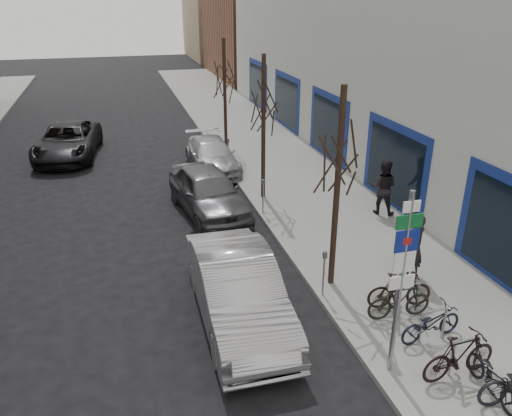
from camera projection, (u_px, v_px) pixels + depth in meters
ground at (281, 397)px, 10.00m from camera, size 120.00×120.00×0.00m
sidewalk_east at (308, 193)px, 19.92m from camera, size 5.00×70.00×0.15m
commercial_building at (492, 42)px, 26.38m from camera, size 20.00×32.00×10.00m
brick_building_far at (278, 32)px, 46.94m from camera, size 12.00×14.00×8.00m
tan_building_far at (243, 18)px, 60.10m from camera, size 13.00×12.00×9.00m
highway_sign_pole at (402, 275)px, 9.61m from camera, size 0.55×0.10×4.20m
bike_rack at (433, 321)px, 11.22m from camera, size 0.66×2.26×0.83m
tree_near at (340, 143)px, 12.10m from camera, size 1.80×1.80×5.50m
tree_mid at (264, 94)px, 17.83m from camera, size 1.80×1.80×5.50m
tree_far at (224, 69)px, 23.57m from camera, size 1.80×1.80×5.50m
meter_front at (324, 269)px, 12.82m from camera, size 0.10×0.08×1.27m
meter_mid at (263, 193)px, 17.67m from camera, size 0.10×0.08×1.27m
meter_back at (228, 149)px, 22.52m from camera, size 0.10×0.08×1.27m
bike_near_left at (495, 375)px, 9.69m from camera, size 0.55×1.60×0.96m
bike_near_right at (460, 355)px, 10.12m from camera, size 1.81×0.65×1.08m
bike_mid_curb at (431, 320)px, 11.26m from camera, size 1.68×0.70×0.99m
bike_mid_inner at (399, 300)px, 12.01m from camera, size 1.66×0.60×0.99m
bike_far_inner at (400, 290)px, 12.41m from camera, size 1.73×0.74×1.02m
parked_car_front at (238, 290)px, 12.00m from camera, size 1.90×5.26×1.72m
parked_car_mid at (208, 191)px, 18.00m from camera, size 2.65×5.16×1.68m
parked_car_back at (212, 155)px, 22.46m from camera, size 1.96×4.77×1.38m
lane_car at (68, 141)px, 24.25m from camera, size 3.32×6.03×1.60m
pedestrian_near at (414, 247)px, 13.56m from camera, size 0.79×0.63×1.89m
pedestrian_far at (383, 187)px, 17.57m from camera, size 0.89×0.84×2.00m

